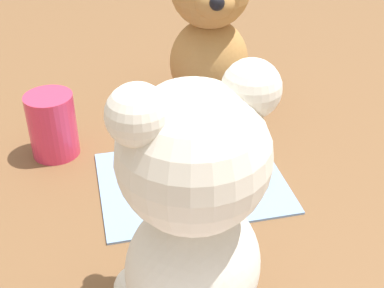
{
  "coord_description": "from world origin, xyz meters",
  "views": [
    {
      "loc": [
        0.11,
        0.5,
        0.39
      ],
      "look_at": [
        0.0,
        0.0,
        0.06
      ],
      "focal_mm": 50.0,
      "sensor_mm": 36.0,
      "label": 1
    }
  ],
  "objects_px": {
    "teddy_bear_cream": "(191,212)",
    "cupcake_near_cream_bear": "(252,159)",
    "teddy_bear_tan": "(210,29)",
    "cupcake_near_tan_bear": "(191,155)",
    "juice_glass": "(52,125)"
  },
  "relations": [
    {
      "from": "juice_glass",
      "to": "teddy_bear_cream",
      "type": "bearing_deg",
      "value": 110.99
    },
    {
      "from": "teddy_bear_cream",
      "to": "teddy_bear_tan",
      "type": "bearing_deg",
      "value": -120.37
    },
    {
      "from": "teddy_bear_cream",
      "to": "cupcake_near_cream_bear",
      "type": "distance_m",
      "value": 0.23
    },
    {
      "from": "teddy_bear_tan",
      "to": "cupcake_near_cream_bear",
      "type": "height_order",
      "value": "teddy_bear_tan"
    },
    {
      "from": "teddy_bear_tan",
      "to": "cupcake_near_tan_bear",
      "type": "xyz_separation_m",
      "value": [
        0.07,
        0.17,
        -0.09
      ]
    },
    {
      "from": "teddy_bear_tan",
      "to": "juice_glass",
      "type": "xyz_separation_m",
      "value": [
        0.23,
        0.09,
        -0.08
      ]
    },
    {
      "from": "teddy_bear_tan",
      "to": "juice_glass",
      "type": "distance_m",
      "value": 0.25
    },
    {
      "from": "teddy_bear_cream",
      "to": "cupcake_near_cream_bear",
      "type": "height_order",
      "value": "teddy_bear_cream"
    },
    {
      "from": "teddy_bear_tan",
      "to": "cupcake_near_tan_bear",
      "type": "bearing_deg",
      "value": -104.1
    },
    {
      "from": "teddy_bear_cream",
      "to": "juice_glass",
      "type": "relative_size",
      "value": 2.89
    },
    {
      "from": "cupcake_near_tan_bear",
      "to": "juice_glass",
      "type": "height_order",
      "value": "juice_glass"
    },
    {
      "from": "juice_glass",
      "to": "cupcake_near_cream_bear",
      "type": "bearing_deg",
      "value": 152.8
    },
    {
      "from": "teddy_bear_cream",
      "to": "juice_glass",
      "type": "height_order",
      "value": "teddy_bear_cream"
    },
    {
      "from": "teddy_bear_cream",
      "to": "juice_glass",
      "type": "bearing_deg",
      "value": -82.76
    },
    {
      "from": "cupcake_near_tan_bear",
      "to": "juice_glass",
      "type": "bearing_deg",
      "value": -27.77
    }
  ]
}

